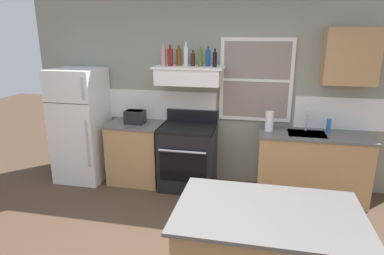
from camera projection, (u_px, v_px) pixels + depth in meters
back_wall at (212, 92)px, 4.83m from camera, size 5.40×0.11×2.70m
refrigerator at (81, 125)px, 5.00m from camera, size 0.70×0.72×1.69m
counter_left_of_stove at (137, 152)px, 4.99m from camera, size 0.79×0.63×0.91m
toaster at (135, 117)px, 4.82m from camera, size 0.30×0.20×0.19m
stove_range at (188, 156)px, 4.79m from camera, size 0.76×0.69×1.09m
range_hood_shelf at (189, 75)px, 4.56m from camera, size 0.96×0.52×0.24m
bottle_rose_pink at (164, 56)px, 4.55m from camera, size 0.07×0.07×0.30m
bottle_red_label_wine at (170, 57)px, 4.51m from camera, size 0.07×0.07×0.29m
bottle_amber_wine at (179, 57)px, 4.57m from camera, size 0.07×0.07×0.28m
bottle_clear_tall at (186, 56)px, 4.53m from camera, size 0.06×0.06×0.32m
bottle_brown_stout at (193, 59)px, 4.52m from camera, size 0.06×0.06×0.21m
bottle_olive_oil_square at (200, 58)px, 4.45m from camera, size 0.06×0.06×0.27m
bottle_blue_liqueur at (208, 58)px, 4.49m from camera, size 0.07×0.07×0.27m
bottle_balsamic_dark at (215, 59)px, 4.37m from camera, size 0.06×0.06×0.24m
counter_right_with_sink at (311, 165)px, 4.49m from camera, size 1.43×0.63×0.91m
sink_faucet at (307, 118)px, 4.42m from camera, size 0.03×0.17×0.28m
paper_towel_roll at (269, 121)px, 4.44m from camera, size 0.11×0.11×0.27m
dish_soap_bottle at (328, 126)px, 4.39m from camera, size 0.06×0.06×0.18m
upper_cabinet_right at (351, 56)px, 4.15m from camera, size 0.64×0.32×0.70m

